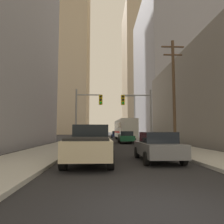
% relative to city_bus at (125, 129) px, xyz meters
% --- Properties ---
extents(ground_plane, '(400.00, 400.00, 0.00)m').
position_rel_city_bus_xyz_m(ground_plane, '(-2.53, -31.34, -1.93)').
color(ground_plane, black).
extents(sidewalk_left, '(3.67, 160.00, 0.15)m').
position_rel_city_bus_xyz_m(sidewalk_left, '(-7.74, 18.66, -1.85)').
color(sidewalk_left, '#9E9E99').
rests_on(sidewalk_left, ground).
extents(sidewalk_right, '(3.67, 160.00, 0.15)m').
position_rel_city_bus_xyz_m(sidewalk_right, '(2.69, 18.66, -1.85)').
color(sidewalk_right, '#9E9E99').
rests_on(sidewalk_right, ground).
extents(city_bus, '(2.88, 11.57, 3.40)m').
position_rel_city_bus_xyz_m(city_bus, '(0.00, 0.00, 0.00)').
color(city_bus, silver).
rests_on(city_bus, ground).
extents(pickup_truck_beige, '(2.20, 5.42, 1.90)m').
position_rel_city_bus_xyz_m(pickup_truck_beige, '(-4.27, -24.93, -1.00)').
color(pickup_truck_beige, '#C6B793').
rests_on(pickup_truck_beige, ground).
extents(cargo_van_maroon, '(2.16, 5.27, 2.26)m').
position_rel_city_bus_xyz_m(cargo_van_maroon, '(-4.26, -8.38, -0.64)').
color(cargo_van_maroon, maroon).
rests_on(cargo_van_maroon, ground).
extents(sedan_grey, '(1.95, 4.22, 1.52)m').
position_rel_city_bus_xyz_m(sedan_grey, '(-0.78, -24.54, -1.16)').
color(sedan_grey, slate).
rests_on(sedan_grey, ground).
extents(sedan_black, '(1.95, 4.20, 1.52)m').
position_rel_city_bus_xyz_m(sedan_black, '(-4.08, -19.24, -1.16)').
color(sedan_black, black).
rests_on(sedan_black, ground).
extents(sedan_green, '(1.95, 4.23, 1.52)m').
position_rel_city_bus_xyz_m(sedan_green, '(-0.70, -8.72, -1.16)').
color(sedan_green, '#195938').
rests_on(sedan_green, ground).
extents(sedan_silver, '(1.95, 4.25, 1.52)m').
position_rel_city_bus_xyz_m(sedan_silver, '(-4.29, 8.67, -1.16)').
color(sedan_silver, '#B7BABF').
rests_on(sedan_silver, ground).
extents(sedan_navy, '(1.95, 4.24, 1.52)m').
position_rel_city_bus_xyz_m(sedan_navy, '(-0.93, 10.52, -1.16)').
color(sedan_navy, '#141E4C').
rests_on(sedan_navy, ground).
extents(traffic_signal_near_left, '(2.87, 0.44, 6.00)m').
position_rel_city_bus_xyz_m(traffic_signal_near_left, '(-5.32, -13.45, 2.07)').
color(traffic_signal_near_left, gray).
rests_on(traffic_signal_near_left, ground).
extents(traffic_signal_near_right, '(3.28, 0.44, 6.00)m').
position_rel_city_bus_xyz_m(traffic_signal_near_right, '(0.08, -13.45, 2.09)').
color(traffic_signal_near_right, gray).
rests_on(traffic_signal_near_right, ground).
extents(utility_pole_right, '(2.20, 0.28, 10.28)m').
position_rel_city_bus_xyz_m(utility_pole_right, '(3.05, -16.23, 3.49)').
color(utility_pole_right, brown).
rests_on(utility_pole_right, ground).
extents(street_lamp_right, '(2.32, 0.32, 7.50)m').
position_rel_city_bus_xyz_m(street_lamp_right, '(1.19, -1.29, 2.60)').
color(street_lamp_right, gray).
rests_on(street_lamp_right, ground).
extents(building_left_far_tower, '(17.70, 19.57, 70.97)m').
position_rel_city_bus_xyz_m(building_left_far_tower, '(-19.58, 58.02, 33.56)').
color(building_left_far_tower, tan).
rests_on(building_left_far_tower, ground).
extents(building_right_mid_block, '(24.72, 26.40, 33.34)m').
position_rel_city_bus_xyz_m(building_right_mid_block, '(18.02, 14.25, 14.74)').
color(building_right_mid_block, '#93939E').
rests_on(building_right_mid_block, ground).
extents(building_right_far_highrise, '(17.25, 24.15, 57.58)m').
position_rel_city_bus_xyz_m(building_right_far_highrise, '(14.32, 56.74, 26.86)').
color(building_right_far_highrise, tan).
rests_on(building_right_far_highrise, ground).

